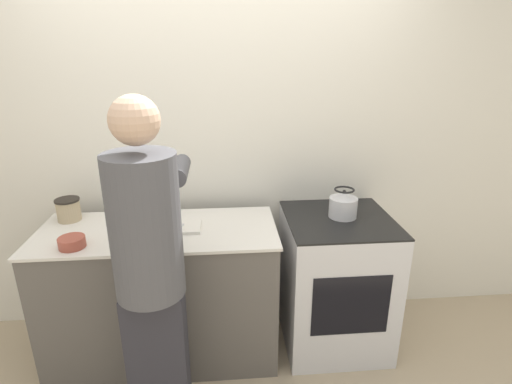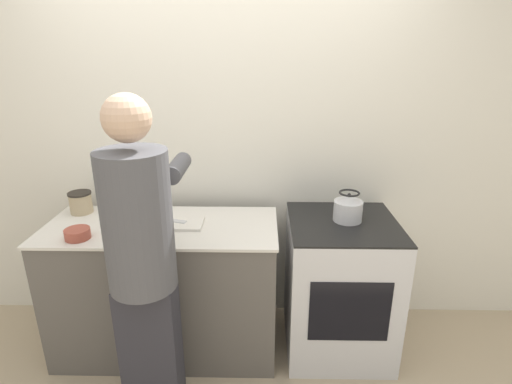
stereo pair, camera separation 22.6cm
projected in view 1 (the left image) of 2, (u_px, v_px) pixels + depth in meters
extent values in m
plane|color=tan|center=(225.00, 380.00, 2.43)|extent=(12.00, 12.00, 0.00)
cube|color=silver|center=(219.00, 144.00, 2.68)|extent=(8.00, 0.05, 2.60)
cube|color=#5B5651|center=(163.00, 294.00, 2.53)|extent=(1.40, 0.59, 0.87)
cube|color=silver|center=(158.00, 231.00, 2.38)|extent=(1.42, 0.62, 0.02)
cube|color=silver|center=(335.00, 281.00, 2.66)|extent=(0.66, 0.67, 0.89)
cube|color=black|center=(339.00, 219.00, 2.50)|extent=(0.66, 0.67, 0.01)
cube|color=black|center=(351.00, 305.00, 2.33)|extent=(0.46, 0.01, 0.39)
cube|color=#2A2A32|center=(159.00, 360.00, 2.04)|extent=(0.29, 0.18, 0.81)
cylinder|color=#4C4C51|center=(145.00, 227.00, 1.79)|extent=(0.32, 0.32, 0.68)
sphere|color=#D1A889|center=(134.00, 120.00, 1.63)|extent=(0.21, 0.21, 0.21)
cylinder|color=#4C4C51|center=(124.00, 171.00, 1.99)|extent=(0.09, 0.30, 0.09)
cylinder|color=#4C4C51|center=(180.00, 170.00, 2.01)|extent=(0.09, 0.30, 0.09)
cube|color=silver|center=(169.00, 227.00, 2.38)|extent=(0.37, 0.20, 0.02)
cube|color=silver|center=(173.00, 225.00, 2.39)|extent=(0.13, 0.07, 0.01)
cube|color=black|center=(158.00, 223.00, 2.41)|extent=(0.08, 0.05, 0.01)
cylinder|color=silver|center=(343.00, 207.00, 2.50)|extent=(0.18, 0.18, 0.13)
cone|color=silver|center=(344.00, 195.00, 2.48)|extent=(0.14, 0.14, 0.03)
sphere|color=black|center=(344.00, 191.00, 2.47)|extent=(0.02, 0.02, 0.02)
torus|color=black|center=(344.00, 190.00, 2.46)|extent=(0.13, 0.13, 0.01)
cylinder|color=#9E4738|center=(72.00, 242.00, 2.15)|extent=(0.14, 0.14, 0.06)
cylinder|color=tan|center=(69.00, 211.00, 2.49)|extent=(0.14, 0.14, 0.13)
cylinder|color=#28231E|center=(67.00, 200.00, 2.46)|extent=(0.15, 0.15, 0.01)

